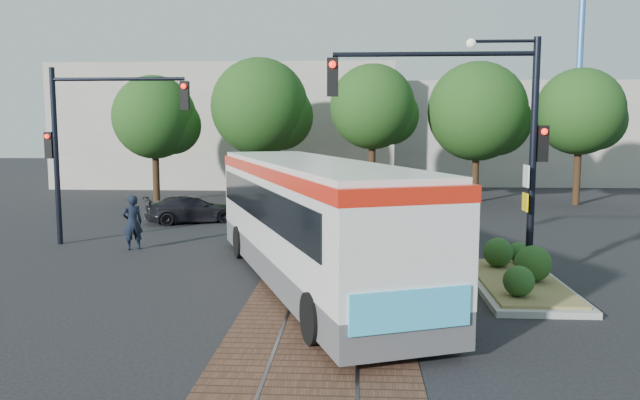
{
  "coord_description": "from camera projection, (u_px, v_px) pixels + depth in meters",
  "views": [
    {
      "loc": [
        0.73,
        -16.62,
        4.06
      ],
      "look_at": [
        -0.5,
        3.93,
        1.6
      ],
      "focal_mm": 35.0,
      "sensor_mm": 36.0,
      "label": 1
    }
  ],
  "objects": [
    {
      "name": "signal_pole_main",
      "position": [
        484.0,
        122.0,
        15.48
      ],
      "size": [
        5.49,
        0.46,
        6.0
      ],
      "color": "black",
      "rests_on": "ground"
    },
    {
      "name": "ground",
      "position": [
        330.0,
        275.0,
        17.0
      ],
      "size": [
        120.0,
        120.0,
        0.0
      ],
      "primitive_type": "plane",
      "color": "black",
      "rests_on": "ground"
    },
    {
      "name": "crane",
      "position": [
        581.0,
        37.0,
        48.35
      ],
      "size": [
        8.0,
        0.5,
        18.0
      ],
      "color": "#3F72B2",
      "rests_on": "ground"
    },
    {
      "name": "city_bus",
      "position": [
        310.0,
        216.0,
        15.87
      ],
      "size": [
        6.53,
        12.02,
        3.19
      ],
      "rotation": [
        0.0,
        0.0,
        0.36
      ],
      "color": "#4B4B4E",
      "rests_on": "ground"
    },
    {
      "name": "signal_pole_left",
      "position": [
        87.0,
        132.0,
        21.0
      ],
      "size": [
        4.99,
        0.34,
        6.0
      ],
      "color": "black",
      "rests_on": "ground"
    },
    {
      "name": "officer",
      "position": [
        132.0,
        223.0,
        20.43
      ],
      "size": [
        0.79,
        0.73,
        1.81
      ],
      "primitive_type": "imported",
      "rotation": [
        0.0,
        0.0,
        3.74
      ],
      "color": "black",
      "rests_on": "ground"
    },
    {
      "name": "warehouses",
      "position": [
        340.0,
        129.0,
        45.07
      ],
      "size": [
        40.0,
        13.0,
        8.0
      ],
      "color": "#ADA899",
      "rests_on": "ground"
    },
    {
      "name": "tree_row",
      "position": [
        367.0,
        111.0,
        32.63
      ],
      "size": [
        26.4,
        5.6,
        7.67
      ],
      "color": "#382314",
      "rests_on": "ground"
    },
    {
      "name": "traffic_island",
      "position": [
        518.0,
        274.0,
        15.79
      ],
      "size": [
        2.2,
        5.2,
        1.13
      ],
      "color": "gray",
      "rests_on": "ground"
    },
    {
      "name": "trackbed",
      "position": [
        335.0,
        247.0,
        20.96
      ],
      "size": [
        3.6,
        40.0,
        0.02
      ],
      "color": "#513525",
      "rests_on": "ground"
    },
    {
      "name": "parked_car",
      "position": [
        192.0,
        209.0,
        26.25
      ],
      "size": [
        4.24,
        3.04,
        1.14
      ],
      "primitive_type": "imported",
      "rotation": [
        0.0,
        0.0,
        1.98
      ],
      "color": "black",
      "rests_on": "ground"
    }
  ]
}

